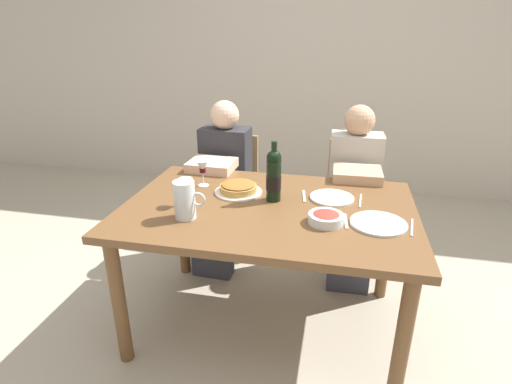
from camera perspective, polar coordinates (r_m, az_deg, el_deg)
ground_plane at (r=2.50m, az=1.53°, el=-18.04°), size 8.00×8.00×0.00m
back_wall at (r=4.22m, az=7.97°, el=19.18°), size 8.00×0.10×2.80m
dining_table at (r=2.13m, az=1.72°, el=-4.23°), size 1.50×1.00×0.76m
wine_bottle at (r=2.11m, az=2.53°, el=2.33°), size 0.08×0.08×0.32m
water_pitcher at (r=1.96m, az=-10.02°, el=-1.41°), size 0.16×0.10×0.19m
baked_tart at (r=2.24m, az=-2.52°, el=0.54°), size 0.27×0.27×0.06m
salad_bowl at (r=1.93m, az=9.88°, el=-3.60°), size 0.17×0.17×0.06m
wine_glass_left_diner at (r=2.09m, az=-9.89°, el=0.84°), size 0.07×0.07×0.15m
wine_glass_right_diner at (r=2.34m, az=-7.58°, el=3.35°), size 0.07×0.07×0.15m
dinner_plate_left_setting at (r=2.21m, az=10.69°, el=-0.81°), size 0.24×0.24×0.01m
dinner_plate_right_setting at (r=1.98m, az=16.94°, el=-4.29°), size 0.26×0.26×0.01m
fork_left_setting at (r=2.22m, az=6.82°, el=-0.58°), size 0.04×0.16×0.00m
knife_left_setting at (r=2.21m, az=14.56°, el=-1.20°), size 0.02×0.18×0.00m
knife_right_setting at (r=2.00m, az=21.21°, el=-4.68°), size 0.04×0.18×0.00m
spoon_right_setting at (r=1.97m, az=12.59°, el=-4.05°), size 0.03×0.16×0.00m
chair_left at (r=3.08m, az=-3.48°, el=0.93°), size 0.42×0.42×0.87m
diner_left at (r=2.83m, az=-4.96°, el=1.49°), size 0.35×0.51×1.16m
chair_right at (r=3.01m, az=13.33°, el=-0.23°), size 0.41×0.41×0.87m
diner_right at (r=2.74m, az=13.67°, el=0.22°), size 0.34×0.51×1.16m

